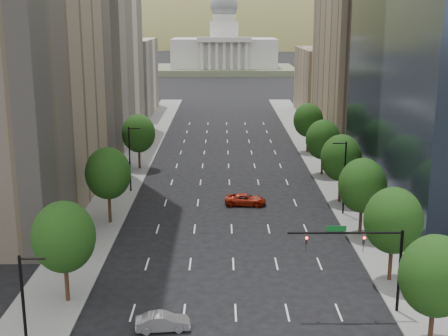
{
  "coord_description": "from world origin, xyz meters",
  "views": [
    {
      "loc": [
        -1.13,
        -14.75,
        23.11
      ],
      "look_at": [
        -0.87,
        46.26,
        8.0
      ],
      "focal_mm": 48.78,
      "sensor_mm": 36.0,
      "label": 1
    }
  ],
  "objects_px": {
    "traffic_signal": "(370,252)",
    "car_red_far": "(245,200)",
    "capitol": "(224,53)",
    "car_silver": "(163,322)"
  },
  "relations": [
    {
      "from": "traffic_signal",
      "to": "car_silver",
      "type": "bearing_deg",
      "value": -170.18
    },
    {
      "from": "capitol",
      "to": "car_red_far",
      "type": "bearing_deg",
      "value": -89.43
    },
    {
      "from": "car_silver",
      "to": "car_red_far",
      "type": "height_order",
      "value": "car_red_far"
    },
    {
      "from": "capitol",
      "to": "traffic_signal",
      "type": "bearing_deg",
      "value": -87.26
    },
    {
      "from": "traffic_signal",
      "to": "capitol",
      "type": "distance_m",
      "value": 219.99
    },
    {
      "from": "traffic_signal",
      "to": "car_red_far",
      "type": "xyz_separation_m",
      "value": [
        -8.64,
        28.99,
        -4.45
      ]
    },
    {
      "from": "traffic_signal",
      "to": "capitol",
      "type": "height_order",
      "value": "capitol"
    },
    {
      "from": "traffic_signal",
      "to": "car_red_far",
      "type": "relative_size",
      "value": 1.75
    },
    {
      "from": "capitol",
      "to": "car_red_far",
      "type": "xyz_separation_m",
      "value": [
        1.89,
        -190.72,
        -7.85
      ]
    },
    {
      "from": "capitol",
      "to": "car_red_far",
      "type": "relative_size",
      "value": 11.49
    }
  ]
}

